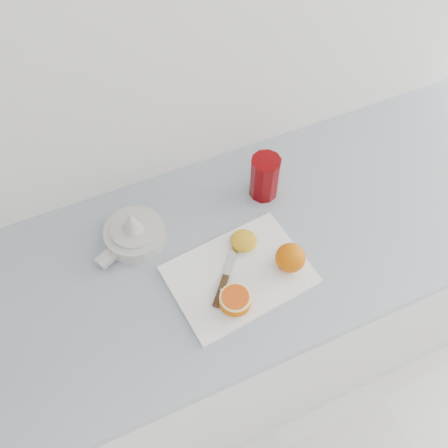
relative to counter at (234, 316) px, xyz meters
name	(u,v)px	position (x,y,z in m)	size (l,w,h in m)	color
counter	(234,316)	(0.00, 0.00, 0.00)	(2.46, 0.64, 0.89)	white
cutting_board	(239,275)	(-0.04, -0.09, 0.45)	(0.33, 0.24, 0.01)	white
whole_orange	(290,258)	(0.08, -0.12, 0.49)	(0.07, 0.07, 0.07)	orange
half_orange	(235,301)	(-0.08, -0.16, 0.48)	(0.08, 0.08, 0.05)	orange
squeezed_shell	(244,240)	(0.01, -0.02, 0.47)	(0.07, 0.07, 0.03)	gold
paring_knife	(223,285)	(-0.09, -0.10, 0.46)	(0.14, 0.16, 0.01)	#4A2F15
citrus_juicer	(134,233)	(-0.24, 0.12, 0.47)	(0.19, 0.16, 0.11)	silver
red_tumbler	(265,178)	(0.14, 0.12, 0.50)	(0.08, 0.08, 0.13)	#6E0003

